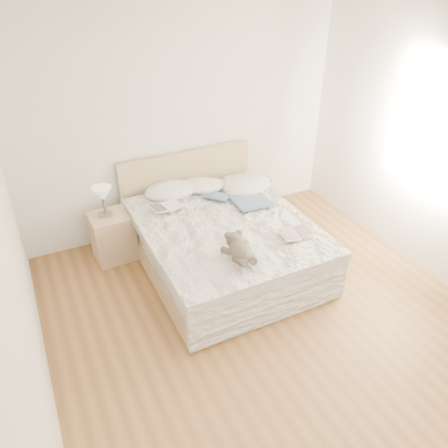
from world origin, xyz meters
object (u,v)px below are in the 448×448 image
Objects in this scene: childrens_book at (296,233)px; table_lamp at (103,195)px; nightstand at (113,236)px; bed at (222,241)px; photo_book at (165,207)px; teddy_bear at (240,257)px.

table_lamp is at bearing 149.33° from childrens_book.
table_lamp reaches higher than nightstand.
childrens_book is (0.53, -0.63, 0.32)m from bed.
teddy_bear is (0.29, -1.23, 0.02)m from photo_book.
childrens_book is at bearing -56.73° from photo_book.
nightstand is 0.53m from table_lamp.
teddy_bear is at bearing -58.67° from nightstand.
table_lamp is 2.11m from childrens_book.
bed is 1.39m from table_lamp.
childrens_book is 0.72m from teddy_bear.
childrens_book is (1.59, -1.30, 0.35)m from nightstand.
photo_book is (0.62, -0.24, -0.18)m from table_lamp.
childrens_book is at bearing -39.33° from table_lamp.
nightstand is 1.52× the size of teddy_bear.
bed is 0.87m from teddy_bear.
bed reaches higher than teddy_bear.
nightstand is at bearing 147.82° from bed.
photo_book is at bearing 141.27° from childrens_book.
photo_book reaches higher than nightstand.
bed is 0.73m from photo_book.
bed is at bearing 138.40° from childrens_book.
bed is 5.81× the size of teddy_bear.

